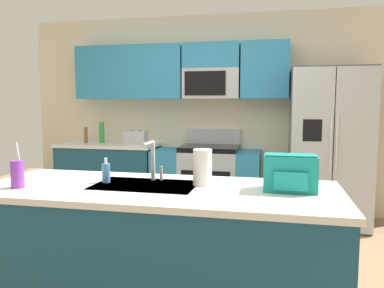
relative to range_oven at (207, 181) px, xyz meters
name	(u,v)px	position (x,y,z in m)	size (l,w,h in m)	color
ground_plane	(175,275)	(0.05, -1.80, -0.44)	(9.00, 9.00, 0.00)	#997A56
kitchen_wall_unit	(204,101)	(-0.09, 0.28, 1.03)	(5.20, 0.43, 2.60)	beige
back_counter	(109,176)	(-1.35, 0.00, 0.01)	(1.33, 0.63, 0.90)	navy
range_oven	(207,181)	(0.00, 0.00, 0.00)	(1.36, 0.61, 1.10)	#B7BABF
refrigerator	(329,147)	(1.47, -0.07, 0.48)	(0.90, 0.76, 1.85)	#4C4F54
island_counter	(158,253)	(0.11, -2.45, 0.01)	(2.33, 0.91, 0.90)	navy
toaster	(136,138)	(-0.94, -0.05, 0.55)	(0.28, 0.16, 0.18)	#B7BABF
pepper_mill	(86,135)	(-1.68, 0.00, 0.57)	(0.05, 0.05, 0.22)	brown
bottle_green	(102,133)	(-1.47, 0.05, 0.60)	(0.07, 0.07, 0.29)	green
sink_faucet	(152,157)	(0.02, -2.26, 0.62)	(0.08, 0.21, 0.28)	#B7BABF
drink_cup_purple	(17,174)	(-0.76, -2.66, 0.55)	(0.08, 0.08, 0.30)	purple
soap_dispenser	(106,173)	(-0.28, -2.38, 0.53)	(0.06, 0.06, 0.17)	#4C8CD8
paper_towel_roll	(202,167)	(0.39, -2.33, 0.58)	(0.12, 0.12, 0.24)	white
backpack	(290,172)	(0.95, -2.38, 0.57)	(0.32, 0.22, 0.23)	teal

